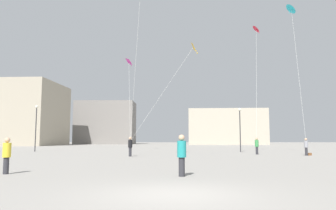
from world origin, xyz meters
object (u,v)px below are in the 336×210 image
person_in_green (257,145)px  building_left_hall (17,114)px  kite_crimson_diamond (256,30)px  building_right_hall (227,127)px  lamppost_east (36,121)px  kite_amber_delta (192,49)px  lamppost_west (240,122)px  person_in_grey (306,146)px  person_in_black (130,146)px  handbag_beside_flyer (310,154)px  kite_magenta_delta (129,63)px  person_in_teal (182,153)px  person_in_yellow (7,154)px  kite_cyan_diamond (291,9)px  building_centre_hall (106,123)px

person_in_green → building_left_hall: bearing=36.6°
kite_crimson_diamond → building_right_hall: bearing=83.3°
lamppost_east → kite_amber_delta: bearing=-35.1°
kite_amber_delta → lamppost_west: bearing=59.8°
person_in_grey → person_in_black: person_in_black is taller
kite_crimson_diamond → building_right_hall: (6.23, 53.25, -9.72)m
building_left_hall → lamppost_west: building_left_hall is taller
building_right_hall → kite_amber_delta: bearing=-103.1°
building_left_hall → handbag_beside_flyer: building_left_hall is taller
building_left_hall → kite_magenta_delta: bearing=-49.3°
lamppost_east → person_in_teal: bearing=-57.9°
kite_amber_delta → building_left_hall: bearing=126.4°
person_in_yellow → kite_cyan_diamond: kite_cyan_diamond is taller
building_left_hall → building_centre_hall: (18.00, 21.56, -1.03)m
person_in_grey → kite_cyan_diamond: kite_cyan_diamond is taller
kite_magenta_delta → building_right_hall: bearing=65.4°
handbag_beside_flyer → building_centre_hall: bearing=114.2°
person_in_black → kite_magenta_delta: kite_magenta_delta is taller
person_in_grey → building_right_hall: bearing=-151.5°
kite_amber_delta → person_in_black: bearing=163.4°
person_in_grey → person_in_teal: bearing=-3.9°
building_centre_hall → handbag_beside_flyer: bearing=-65.8°
person_in_green → kite_crimson_diamond: 15.10m
kite_cyan_diamond → person_in_black: bearing=-160.1°
handbag_beside_flyer → person_in_grey: bearing=-164.1°
person_in_yellow → building_left_hall: size_ratio=0.07×
person_in_black → lamppost_east: bearing=-29.6°
building_left_hall → building_right_hall: building_left_hall is taller
kite_crimson_diamond → kite_cyan_diamond: bearing=-47.9°
person_in_yellow → building_right_hall: building_right_hall is taller
kite_crimson_diamond → lamppost_east: (-26.81, 1.62, -10.95)m
person_in_green → lamppost_west: size_ratio=0.32×
person_in_yellow → lamppost_east: bearing=60.8°
person_in_green → person_in_yellow: 23.85m
person_in_grey → kite_cyan_diamond: 15.79m
person_in_yellow → building_left_hall: 72.35m
person_in_grey → person_in_black: (-15.98, -1.43, 0.05)m
lamppost_west → kite_magenta_delta: bearing=160.6°
lamppost_west → kite_cyan_diamond: bearing=-32.0°
person_in_teal → building_centre_hall: size_ratio=0.09×
kite_amber_delta → building_right_hall: (14.95, 64.36, -4.13)m
person_in_green → lamppost_east: bearing=65.9°
person_in_green → kite_magenta_delta: bearing=45.3°
kite_amber_delta → kite_crimson_diamond: size_ratio=0.60×
lamppost_east → lamppost_west: lamppost_east is taller
person_in_grey → person_in_green: bearing=-86.8°
kite_cyan_diamond → lamppost_west: kite_cyan_diamond is taller
person_in_green → kite_amber_delta: 11.79m
kite_cyan_diamond → kite_crimson_diamond: bearing=132.1°
kite_amber_delta → kite_crimson_diamond: 15.19m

